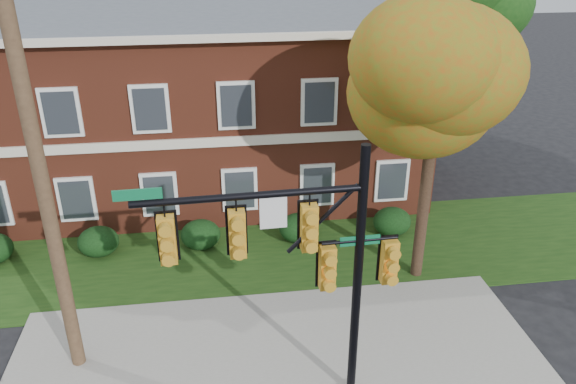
{
  "coord_description": "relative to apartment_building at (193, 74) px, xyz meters",
  "views": [
    {
      "loc": [
        -1.32,
        -10.78,
        10.43
      ],
      "look_at": [
        0.61,
        3.0,
        3.77
      ],
      "focal_mm": 35.0,
      "sensor_mm": 36.0,
      "label": 1
    }
  ],
  "objects": [
    {
      "name": "ground",
      "position": [
        2.0,
        -11.95,
        -4.99
      ],
      "size": [
        120.0,
        120.0,
        0.0
      ],
      "primitive_type": "plane",
      "color": "black",
      "rests_on": "ground"
    },
    {
      "name": "sidewalk",
      "position": [
        2.0,
        -10.95,
        -4.95
      ],
      "size": [
        14.0,
        5.0,
        0.08
      ],
      "primitive_type": "cube",
      "color": "gray",
      "rests_on": "ground"
    },
    {
      "name": "grass_strip",
      "position": [
        2.0,
        -5.95,
        -4.97
      ],
      "size": [
        30.0,
        6.0,
        0.04
      ],
      "primitive_type": "cube",
      "color": "#193811",
      "rests_on": "ground"
    },
    {
      "name": "apartment_building",
      "position": [
        0.0,
        0.0,
        0.0
      ],
      "size": [
        18.8,
        8.8,
        9.74
      ],
      "color": "brown",
      "rests_on": "ground"
    },
    {
      "name": "hedge_left",
      "position": [
        -3.5,
        -5.25,
        -4.46
      ],
      "size": [
        1.4,
        1.26,
        1.05
      ],
      "primitive_type": "ellipsoid",
      "color": "black",
      "rests_on": "ground"
    },
    {
      "name": "hedge_center",
      "position": [
        0.0,
        -5.25,
        -4.46
      ],
      "size": [
        1.4,
        1.26,
        1.05
      ],
      "primitive_type": "ellipsoid",
      "color": "black",
      "rests_on": "ground"
    },
    {
      "name": "hedge_right",
      "position": [
        3.5,
        -5.25,
        -4.46
      ],
      "size": [
        1.4,
        1.26,
        1.05
      ],
      "primitive_type": "ellipsoid",
      "color": "black",
      "rests_on": "ground"
    },
    {
      "name": "hedge_far_right",
      "position": [
        7.0,
        -5.25,
        -4.46
      ],
      "size": [
        1.4,
        1.26,
        1.05
      ],
      "primitive_type": "ellipsoid",
      "color": "black",
      "rests_on": "ground"
    },
    {
      "name": "tree_near_right",
      "position": [
        7.22,
        -8.09,
        1.68
      ],
      "size": [
        4.5,
        4.25,
        8.58
      ],
      "color": "black",
      "rests_on": "ground"
    },
    {
      "name": "traffic_signal",
      "position": [
        2.46,
        -12.74,
        -0.94
      ],
      "size": [
        5.84,
        0.54,
        6.52
      ],
      "rotation": [
        0.0,
        0.0,
        0.03
      ],
      "color": "gray",
      "rests_on": "ground"
    },
    {
      "name": "utility_pole",
      "position": [
        -3.18,
        -10.75,
        0.21
      ],
      "size": [
        1.57,
        0.52,
        10.26
      ],
      "rotation": [
        0.0,
        0.0,
        0.26
      ],
      "color": "#473121",
      "rests_on": "ground"
    }
  ]
}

